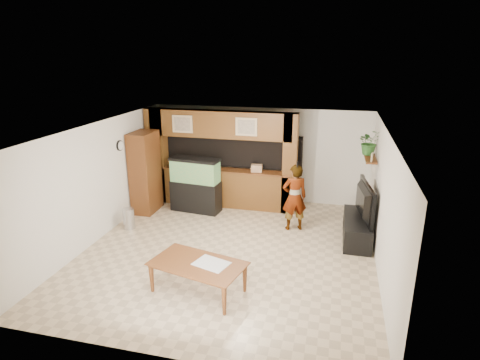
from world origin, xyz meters
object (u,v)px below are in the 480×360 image
(television, at_px, (360,201))
(person, at_px, (294,197))
(aquarium, at_px, (196,185))
(pantry_cabinet, at_px, (145,172))
(dining_table, at_px, (197,278))

(television, distance_m, person, 1.47)
(aquarium, bearing_deg, person, -5.62)
(pantry_cabinet, xyz_separation_m, television, (5.35, -0.49, -0.13))
(pantry_cabinet, bearing_deg, television, -5.27)
(person, bearing_deg, aquarium, -32.99)
(dining_table, bearing_deg, pantry_cabinet, 141.12)
(aquarium, bearing_deg, television, -4.69)
(pantry_cabinet, height_order, television, pantry_cabinet)
(aquarium, height_order, television, aquarium)
(pantry_cabinet, relative_size, television, 1.50)
(television, bearing_deg, person, 72.67)
(television, xyz_separation_m, person, (-1.45, 0.23, -0.13))
(aquarium, distance_m, television, 4.17)
(pantry_cabinet, distance_m, person, 3.92)
(dining_table, bearing_deg, television, 58.71)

